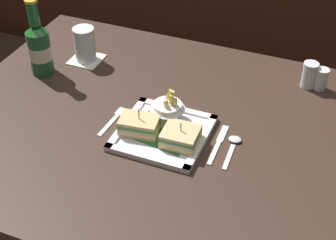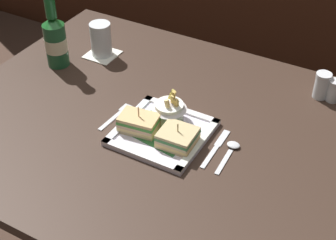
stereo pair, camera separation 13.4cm
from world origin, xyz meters
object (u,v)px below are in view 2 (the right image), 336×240
square_plate (162,133)px  knife (216,147)px  fries_cup (169,109)px  salt_shaker (321,87)px  spoon (231,149)px  sandwich_half_left (139,123)px  pepper_shaker (334,92)px  beer_bottle (55,39)px  sandwich_half_right (178,138)px  fork (117,115)px  water_glass (101,42)px  dining_table (173,157)px

square_plate → knife: 0.15m
fries_cup → salt_shaker: size_ratio=1.26×
spoon → salt_shaker: bearing=69.2°
sandwich_half_left → spoon: sandwich_half_left is taller
knife → pepper_shaker: 0.41m
beer_bottle → spoon: (0.66, -0.12, -0.09)m
sandwich_half_right → fries_cup: fries_cup is taller
square_plate → salt_shaker: bearing=49.9°
square_plate → sandwich_half_right: (0.06, -0.02, 0.02)m
fork → salt_shaker: bearing=38.1°
square_plate → fries_cup: fries_cup is taller
square_plate → fork: (-0.15, 0.01, -0.01)m
sandwich_half_left → water_glass: water_glass is taller
square_plate → knife: size_ratio=1.43×
water_glass → sandwich_half_right: bearing=-32.9°
square_plate → fries_cup: size_ratio=2.31×
beer_bottle → pepper_shaker: bearing=15.8°
sandwich_half_left → knife: (0.21, 0.05, -0.03)m
sandwich_half_left → beer_bottle: bearing=157.8°
sandwich_half_left → beer_bottle: (-0.41, 0.17, 0.06)m
fork → spoon: 0.34m
fork → fries_cup: bearing=16.6°
fries_cup → knife: fries_cup is taller
water_glass → knife: bearing=-24.0°
knife → dining_table: bearing=174.6°
dining_table → pepper_shaker: bearing=45.0°
sandwich_half_right → salt_shaker: salt_shaker is taller
fries_cup → spoon: size_ratio=0.78×
spoon → pepper_shaker: (0.17, 0.35, 0.03)m
beer_bottle → knife: 0.64m
fries_cup → salt_shaker: bearing=45.0°
fries_cup → beer_bottle: 0.47m
sandwich_half_right → spoon: bearing=22.5°
square_plate → knife: square_plate is taller
fork → knife: size_ratio=0.83×
sandwich_half_left → fork: (-0.09, 0.03, -0.03)m
sandwich_half_right → dining_table: bearing=126.8°
fries_cup → fork: (-0.15, -0.04, -0.05)m
square_plate → fork: square_plate is taller
dining_table → spoon: (0.17, -0.01, 0.11)m
fork → pepper_shaker: size_ratio=2.00×
fries_cup → dining_table: bearing=-34.9°
sandwich_half_right → pepper_shaker: 0.50m
dining_table → sandwich_half_right: size_ratio=13.53×
sandwich_half_left → knife: sandwich_half_left is taller
water_glass → pepper_shaker: (0.74, 0.12, -0.02)m
square_plate → beer_bottle: 0.50m
dining_table → square_plate: bearing=-109.9°
salt_shaker → pepper_shaker: bearing=-0.0°
dining_table → sandwich_half_left: 0.17m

